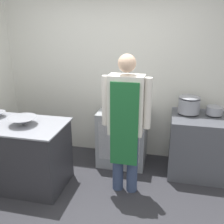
# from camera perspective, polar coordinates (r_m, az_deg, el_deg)

# --- Properties ---
(ground_plane) EXTENTS (14.00, 14.00, 0.00)m
(ground_plane) POSITION_cam_1_polar(r_m,az_deg,el_deg) (3.25, -6.27, -22.01)
(ground_plane) COLOR #2D2D33
(wall_back) EXTENTS (8.00, 0.05, 2.70)m
(wall_back) POSITION_cam_1_polar(r_m,az_deg,el_deg) (4.14, 0.67, 8.48)
(wall_back) COLOR silver
(wall_back) RESTS_ON ground_plane
(prep_counter) EXTENTS (1.33, 0.74, 0.88)m
(prep_counter) POSITION_cam_1_polar(r_m,az_deg,el_deg) (3.77, -19.81, -8.59)
(prep_counter) COLOR #2D2D33
(prep_counter) RESTS_ON ground_plane
(stove) EXTENTS (0.82, 0.67, 0.89)m
(stove) POSITION_cam_1_polar(r_m,az_deg,el_deg) (3.98, 18.38, -6.99)
(stove) COLOR #4C4F56
(stove) RESTS_ON ground_plane
(fridge_unit) EXTENTS (0.72, 0.59, 0.86)m
(fridge_unit) POSITION_cam_1_polar(r_m,az_deg,el_deg) (4.07, 2.32, -5.41)
(fridge_unit) COLOR #93999E
(fridge_unit) RESTS_ON ground_plane
(person_cook) EXTENTS (0.60, 0.24, 1.78)m
(person_cook) POSITION_cam_1_polar(r_m,az_deg,el_deg) (3.17, 3.03, -1.48)
(person_cook) COLOR #38476B
(person_cook) RESTS_ON ground_plane
(mixing_bowl) EXTENTS (0.36, 0.36, 0.10)m
(mixing_bowl) POSITION_cam_1_polar(r_m,az_deg,el_deg) (3.49, -18.84, -1.87)
(mixing_bowl) COLOR gray
(mixing_bowl) RESTS_ON prep_counter
(stock_pot) EXTENTS (0.30, 0.30, 0.25)m
(stock_pot) POSITION_cam_1_polar(r_m,az_deg,el_deg) (3.86, 16.43, 1.69)
(stock_pot) COLOR gray
(stock_pot) RESTS_ON stove
(sauce_pot) EXTENTS (0.22, 0.22, 0.11)m
(sauce_pot) POSITION_cam_1_polar(r_m,az_deg,el_deg) (3.92, 21.40, 0.31)
(sauce_pot) COLOR gray
(sauce_pot) RESTS_ON stove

